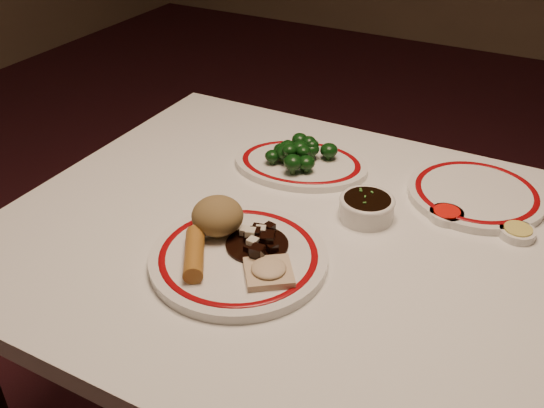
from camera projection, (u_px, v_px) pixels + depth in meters
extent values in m
cube|color=white|center=(328.00, 249.00, 1.10)|extent=(1.20, 0.90, 0.04)
cylinder|color=black|center=(208.00, 228.00, 1.80)|extent=(0.06, 0.06, 0.71)
cylinder|color=white|center=(239.00, 258.00, 1.02)|extent=(0.38, 0.38, 0.02)
torus|color=maroon|center=(238.00, 254.00, 1.02)|extent=(0.33, 0.33, 0.00)
ellipsoid|color=olive|center=(217.00, 216.00, 1.06)|extent=(0.09, 0.09, 0.07)
cylinder|color=#B0752B|center=(194.00, 254.00, 0.99)|extent=(0.09, 0.12, 0.03)
cube|color=#CEB691|center=(269.00, 272.00, 0.97)|extent=(0.11, 0.11, 0.01)
ellipsoid|color=#CEB691|center=(269.00, 268.00, 0.96)|extent=(0.06, 0.06, 0.02)
cylinder|color=black|center=(257.00, 244.00, 1.04)|extent=(0.11, 0.11, 0.00)
cube|color=black|center=(249.00, 249.00, 1.02)|extent=(0.01, 0.01, 0.01)
cube|color=black|center=(267.00, 240.00, 1.02)|extent=(0.03, 0.03, 0.02)
cube|color=black|center=(258.00, 240.00, 1.03)|extent=(0.03, 0.03, 0.02)
cube|color=black|center=(258.00, 243.00, 1.03)|extent=(0.03, 0.03, 0.02)
cube|color=black|center=(257.00, 252.00, 0.99)|extent=(0.02, 0.02, 0.02)
cube|color=black|center=(269.00, 228.00, 1.06)|extent=(0.02, 0.02, 0.02)
cube|color=black|center=(253.00, 252.00, 1.00)|extent=(0.02, 0.02, 0.01)
cube|color=black|center=(269.00, 237.00, 1.05)|extent=(0.02, 0.02, 0.02)
cube|color=black|center=(255.00, 234.00, 1.03)|extent=(0.02, 0.02, 0.02)
cube|color=black|center=(257.00, 230.00, 1.05)|extent=(0.02, 0.02, 0.02)
cube|color=black|center=(272.00, 248.00, 1.02)|extent=(0.02, 0.02, 0.02)
cube|color=black|center=(251.00, 236.00, 1.04)|extent=(0.02, 0.02, 0.02)
cube|color=black|center=(252.00, 242.00, 1.03)|extent=(0.02, 0.02, 0.02)
cube|color=beige|center=(250.00, 232.00, 1.03)|extent=(0.02, 0.02, 0.01)
cube|color=beige|center=(253.00, 242.00, 1.02)|extent=(0.02, 0.02, 0.01)
cube|color=beige|center=(261.00, 230.00, 1.04)|extent=(0.02, 0.02, 0.01)
cube|color=beige|center=(245.00, 231.00, 1.05)|extent=(0.02, 0.02, 0.01)
torus|color=maroon|center=(301.00, 161.00, 1.30)|extent=(0.29, 0.29, 0.00)
cylinder|color=#23471C|center=(293.00, 157.00, 1.31)|extent=(0.01, 0.01, 0.01)
ellipsoid|color=black|center=(293.00, 151.00, 1.30)|extent=(0.03, 0.03, 0.02)
cylinder|color=#23471C|center=(272.00, 162.00, 1.29)|extent=(0.01, 0.01, 0.01)
ellipsoid|color=black|center=(272.00, 156.00, 1.28)|extent=(0.03, 0.03, 0.02)
cylinder|color=#23471C|center=(288.00, 156.00, 1.30)|extent=(0.01, 0.01, 0.02)
ellipsoid|color=black|center=(288.00, 148.00, 1.29)|extent=(0.04, 0.04, 0.03)
cylinder|color=#23471C|center=(288.00, 151.00, 1.32)|extent=(0.01, 0.01, 0.01)
ellipsoid|color=black|center=(288.00, 145.00, 1.31)|extent=(0.03, 0.03, 0.02)
cylinder|color=#23471C|center=(300.00, 147.00, 1.34)|extent=(0.01, 0.01, 0.02)
ellipsoid|color=black|center=(300.00, 140.00, 1.33)|extent=(0.04, 0.04, 0.03)
cylinder|color=#23471C|center=(304.00, 158.00, 1.30)|extent=(0.01, 0.01, 0.01)
ellipsoid|color=black|center=(304.00, 151.00, 1.29)|extent=(0.03, 0.03, 0.03)
cylinder|color=#23471C|center=(293.00, 161.00, 1.29)|extent=(0.01, 0.01, 0.01)
ellipsoid|color=black|center=(293.00, 154.00, 1.28)|extent=(0.03, 0.03, 0.03)
cylinder|color=#23471C|center=(306.00, 170.00, 1.26)|extent=(0.01, 0.01, 0.01)
ellipsoid|color=black|center=(306.00, 163.00, 1.25)|extent=(0.04, 0.04, 0.03)
cylinder|color=#23471C|center=(284.00, 160.00, 1.29)|extent=(0.01, 0.01, 0.02)
ellipsoid|color=black|center=(284.00, 152.00, 1.28)|extent=(0.04, 0.04, 0.03)
cylinder|color=#23471C|center=(308.00, 157.00, 1.30)|extent=(0.01, 0.01, 0.01)
ellipsoid|color=black|center=(308.00, 151.00, 1.29)|extent=(0.04, 0.04, 0.03)
cylinder|color=#23471C|center=(282.00, 157.00, 1.30)|extent=(0.01, 0.01, 0.01)
ellipsoid|color=black|center=(282.00, 150.00, 1.29)|extent=(0.04, 0.04, 0.03)
cylinder|color=#23471C|center=(302.00, 158.00, 1.29)|extent=(0.01, 0.01, 0.01)
ellipsoid|color=black|center=(302.00, 152.00, 1.29)|extent=(0.03, 0.03, 0.03)
cylinder|color=#23471C|center=(306.00, 150.00, 1.33)|extent=(0.01, 0.01, 0.01)
ellipsoid|color=black|center=(306.00, 144.00, 1.32)|extent=(0.03, 0.03, 0.03)
cylinder|color=#23471C|center=(293.00, 170.00, 1.25)|extent=(0.01, 0.01, 0.02)
ellipsoid|color=black|center=(293.00, 162.00, 1.24)|extent=(0.04, 0.04, 0.03)
cylinder|color=#23471C|center=(294.00, 159.00, 1.30)|extent=(0.01, 0.01, 0.01)
ellipsoid|color=black|center=(294.00, 154.00, 1.29)|extent=(0.03, 0.03, 0.02)
cylinder|color=#23471C|center=(329.00, 157.00, 1.30)|extent=(0.01, 0.01, 0.01)
ellipsoid|color=black|center=(329.00, 150.00, 1.29)|extent=(0.04, 0.04, 0.03)
cylinder|color=#23471C|center=(303.00, 159.00, 1.30)|extent=(0.01, 0.01, 0.01)
ellipsoid|color=black|center=(303.00, 153.00, 1.29)|extent=(0.04, 0.04, 0.03)
cylinder|color=#23471C|center=(312.00, 156.00, 1.30)|extent=(0.01, 0.01, 0.01)
ellipsoid|color=black|center=(312.00, 149.00, 1.29)|extent=(0.03, 0.03, 0.03)
ellipsoid|color=black|center=(302.00, 153.00, 1.27)|extent=(0.03, 0.03, 0.02)
ellipsoid|color=black|center=(303.00, 152.00, 1.27)|extent=(0.03, 0.03, 0.03)
ellipsoid|color=black|center=(300.00, 148.00, 1.27)|extent=(0.04, 0.04, 0.03)
ellipsoid|color=black|center=(303.00, 151.00, 1.26)|extent=(0.03, 0.03, 0.02)
ellipsoid|color=black|center=(312.00, 145.00, 1.29)|extent=(0.03, 0.03, 0.02)
ellipsoid|color=black|center=(290.00, 150.00, 1.26)|extent=(0.03, 0.03, 0.03)
ellipsoid|color=black|center=(309.00, 142.00, 1.29)|extent=(0.03, 0.03, 0.02)
ellipsoid|color=black|center=(292.00, 150.00, 1.28)|extent=(0.02, 0.02, 0.02)
cylinder|color=white|center=(366.00, 209.00, 1.13)|extent=(0.10, 0.10, 0.04)
cylinder|color=black|center=(367.00, 200.00, 1.12)|extent=(0.09, 0.09, 0.00)
cylinder|color=white|center=(446.00, 215.00, 1.14)|extent=(0.06, 0.06, 0.02)
cylinder|color=red|center=(447.00, 211.00, 1.13)|extent=(0.05, 0.05, 0.00)
cylinder|color=white|center=(517.00, 233.00, 1.09)|extent=(0.06, 0.06, 0.02)
cylinder|color=#DCCD5A|center=(518.00, 229.00, 1.08)|extent=(0.05, 0.05, 0.00)
cylinder|color=white|center=(476.00, 194.00, 1.20)|extent=(0.33, 0.33, 0.02)
torus|color=maroon|center=(476.00, 191.00, 1.20)|extent=(0.29, 0.29, 0.00)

